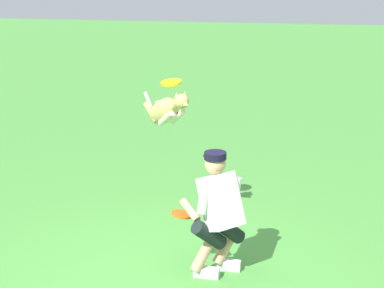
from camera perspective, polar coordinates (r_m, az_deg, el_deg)
person at (r=5.93m, az=2.57°, el=-6.46°), size 0.71×0.58×1.29m
dog at (r=6.98m, az=-2.50°, el=3.24°), size 0.76×0.73×0.56m
frisbee_flying at (r=6.78m, az=-2.03°, el=5.98°), size 0.34×0.34×0.07m
frisbee_held at (r=6.07m, az=-1.00°, el=-6.81°), size 0.27×0.27×0.07m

